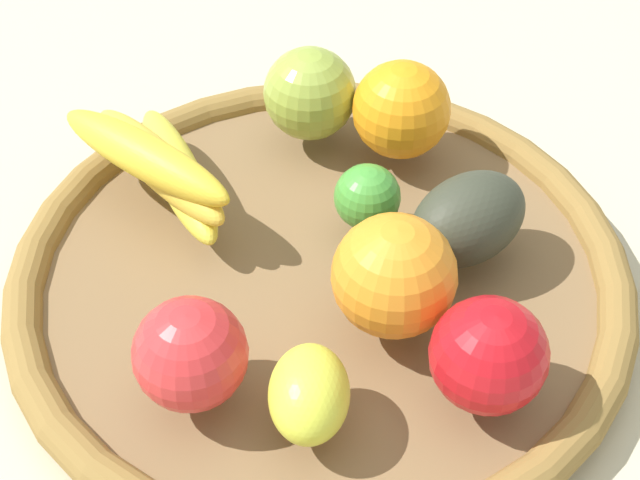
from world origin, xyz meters
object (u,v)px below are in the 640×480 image
(avocado, at_px, (469,222))
(apple_2, at_px, (310,93))
(banana_bunch, at_px, (161,165))
(lemon_0, at_px, (309,394))
(orange_1, at_px, (401,110))
(apple_1, at_px, (489,355))
(apple_0, at_px, (190,354))
(orange_0, at_px, (394,276))
(lime_0, at_px, (367,197))

(avocado, bearing_deg, apple_2, -146.88)
(banana_bunch, relative_size, lemon_0, 2.46)
(avocado, bearing_deg, orange_1, -166.38)
(lemon_0, xyz_separation_m, apple_1, (-0.01, 0.11, 0.01))
(avocado, xyz_separation_m, apple_1, (0.12, -0.01, 0.01))
(apple_0, xyz_separation_m, avocado, (-0.10, 0.19, -0.00))
(orange_0, xyz_separation_m, apple_2, (-0.20, -0.04, -0.00))
(orange_0, height_order, banana_bunch, orange_0)
(orange_0, relative_size, apple_2, 1.11)
(orange_1, bearing_deg, lemon_0, -20.41)
(lemon_0, bearing_deg, orange_0, 140.69)
(orange_0, bearing_deg, avocado, 131.61)
(apple_1, bearing_deg, lemon_0, -84.98)
(avocado, relative_size, apple_2, 1.24)
(orange_0, bearing_deg, apple_2, -169.79)
(apple_2, bearing_deg, apple_1, 17.44)
(apple_0, distance_m, lemon_0, 0.07)
(orange_0, xyz_separation_m, apple_1, (0.06, 0.05, -0.00))
(orange_1, relative_size, lemon_0, 1.15)
(lime_0, height_order, avocado, avocado)
(lemon_0, relative_size, apple_2, 0.90)
(avocado, distance_m, lemon_0, 0.18)
(banana_bunch, xyz_separation_m, lemon_0, (0.21, 0.09, -0.01))
(banana_bunch, bearing_deg, apple_2, 120.79)
(orange_0, relative_size, apple_1, 1.13)
(orange_0, bearing_deg, apple_0, -70.23)
(apple_0, height_order, avocado, apple_0)
(banana_bunch, bearing_deg, orange_0, 48.61)
(banana_bunch, height_order, apple_1, apple_1)
(avocado, bearing_deg, lime_0, -120.91)
(lemon_0, bearing_deg, avocado, 136.54)
(orange_0, height_order, orange_1, orange_0)
(avocado, distance_m, apple_1, 0.12)
(orange_0, distance_m, apple_1, 0.08)
(lime_0, distance_m, banana_bunch, 0.15)
(lemon_0, bearing_deg, apple_2, 174.97)
(avocado, relative_size, orange_1, 1.20)
(apple_0, relative_size, lemon_0, 1.07)
(banana_bunch, height_order, apple_2, apple_2)
(lime_0, height_order, apple_2, apple_2)
(apple_0, relative_size, banana_bunch, 0.43)
(avocado, height_order, apple_1, apple_1)
(lime_0, height_order, lemon_0, same)
(avocado, xyz_separation_m, lemon_0, (0.13, -0.12, -0.01))
(banana_bunch, bearing_deg, avocado, 69.36)
(apple_1, height_order, apple_2, apple_2)
(orange_0, relative_size, lemon_0, 1.23)
(lime_0, xyz_separation_m, avocado, (0.04, 0.06, 0.01))
(avocado, height_order, lemon_0, avocado)
(apple_0, relative_size, avocado, 0.77)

